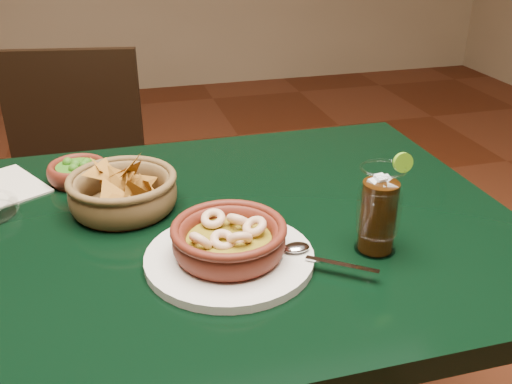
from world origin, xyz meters
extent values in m
cube|color=black|center=(0.00, 0.00, 0.73)|extent=(1.20, 0.80, 0.04)
cylinder|color=black|center=(0.54, 0.34, 0.35)|extent=(0.06, 0.06, 0.71)
cube|color=black|center=(-0.22, 0.64, 0.44)|extent=(0.48, 0.48, 0.04)
cylinder|color=black|center=(-0.42, 0.50, 0.22)|extent=(0.04, 0.04, 0.44)
cylinder|color=black|center=(-0.07, 0.44, 0.22)|extent=(0.04, 0.04, 0.44)
cylinder|color=black|center=(-0.36, 0.84, 0.22)|extent=(0.04, 0.04, 0.44)
cylinder|color=black|center=(-0.01, 0.78, 0.22)|extent=(0.04, 0.04, 0.44)
cube|color=black|center=(-0.19, 0.82, 0.68)|extent=(0.39, 0.10, 0.43)
cylinder|color=silver|center=(0.07, -0.13, 0.76)|extent=(0.26, 0.26, 0.01)
cylinder|color=#511A11|center=(0.07, -0.13, 0.77)|extent=(0.15, 0.15, 0.01)
torus|color=#511A11|center=(0.07, -0.13, 0.79)|extent=(0.20, 0.20, 0.04)
torus|color=#511A11|center=(0.07, -0.13, 0.81)|extent=(0.18, 0.18, 0.01)
cylinder|color=olive|center=(0.07, -0.13, 0.79)|extent=(0.13, 0.13, 0.01)
torus|color=beige|center=(0.11, -0.13, 0.81)|extent=(0.05, 0.05, 0.04)
torus|color=beige|center=(0.09, -0.10, 0.80)|extent=(0.06, 0.05, 0.04)
torus|color=beige|center=(0.05, -0.08, 0.80)|extent=(0.05, 0.05, 0.03)
torus|color=beige|center=(0.02, -0.14, 0.80)|extent=(0.05, 0.04, 0.05)
torus|color=beige|center=(0.06, -0.14, 0.80)|extent=(0.05, 0.05, 0.03)
torus|color=beige|center=(0.08, -0.15, 0.80)|extent=(0.05, 0.04, 0.05)
cube|color=silver|center=(0.22, -0.21, 0.77)|extent=(0.10, 0.07, 0.00)
ellipsoid|color=silver|center=(0.17, -0.15, 0.77)|extent=(0.04, 0.03, 0.01)
cylinder|color=brown|center=(-0.08, 0.09, 0.75)|extent=(0.17, 0.17, 0.01)
torus|color=brown|center=(-0.08, 0.09, 0.78)|extent=(0.23, 0.23, 0.06)
torus|color=brown|center=(-0.08, 0.09, 0.81)|extent=(0.20, 0.20, 0.01)
cone|color=#A2661E|center=(-0.08, 0.08, 0.81)|extent=(0.10, 0.05, 0.09)
cone|color=#A2661E|center=(-0.03, 0.08, 0.79)|extent=(0.04, 0.10, 0.10)
cone|color=#A2661E|center=(-0.09, 0.08, 0.80)|extent=(0.06, 0.08, 0.08)
cone|color=#A2661E|center=(-0.08, 0.09, 0.80)|extent=(0.07, 0.10, 0.08)
cone|color=#A2661E|center=(-0.07, 0.10, 0.82)|extent=(0.10, 0.06, 0.09)
cone|color=#A2661E|center=(-0.07, 0.13, 0.78)|extent=(0.06, 0.07, 0.06)
cone|color=#A2661E|center=(-0.10, 0.04, 0.81)|extent=(0.09, 0.09, 0.05)
cone|color=#A2661E|center=(-0.04, 0.09, 0.78)|extent=(0.08, 0.04, 0.07)
cone|color=#A2661E|center=(-0.08, 0.10, 0.80)|extent=(0.10, 0.09, 0.04)
cone|color=#A2661E|center=(-0.07, 0.05, 0.80)|extent=(0.03, 0.09, 0.09)
cone|color=#A2661E|center=(-0.05, 0.12, 0.78)|extent=(0.10, 0.06, 0.09)
cone|color=#A2661E|center=(-0.11, 0.10, 0.82)|extent=(0.09, 0.08, 0.05)
cone|color=#A2661E|center=(-0.08, 0.12, 0.79)|extent=(0.08, 0.10, 0.06)
cone|color=#A2661E|center=(-0.11, 0.13, 0.82)|extent=(0.07, 0.10, 0.07)
cone|color=#A2661E|center=(-0.07, 0.09, 0.81)|extent=(0.06, 0.10, 0.08)
cone|color=#A2661E|center=(-0.08, 0.09, 0.79)|extent=(0.07, 0.08, 0.07)
cone|color=#A2661E|center=(-0.06, 0.09, 0.83)|extent=(0.07, 0.07, 0.08)
cone|color=#A2661E|center=(-0.10, 0.11, 0.78)|extent=(0.08, 0.09, 0.06)
cone|color=#A2661E|center=(-0.06, 0.06, 0.80)|extent=(0.08, 0.03, 0.08)
cone|color=#A2661E|center=(-0.10, 0.13, 0.81)|extent=(0.07, 0.09, 0.08)
cylinder|color=#511A11|center=(-0.16, 0.24, 0.75)|extent=(0.10, 0.10, 0.01)
torus|color=#511A11|center=(-0.16, 0.24, 0.77)|extent=(0.14, 0.14, 0.04)
cylinder|color=#1E550F|center=(-0.16, 0.24, 0.78)|extent=(0.08, 0.08, 0.01)
sphere|color=#1E550F|center=(-0.17, 0.22, 0.79)|extent=(0.02, 0.02, 0.02)
sphere|color=#1E550F|center=(-0.18, 0.25, 0.79)|extent=(0.02, 0.02, 0.02)
sphere|color=#1E550F|center=(-0.14, 0.23, 0.79)|extent=(0.02, 0.02, 0.02)
sphere|color=#1E550F|center=(-0.14, 0.24, 0.79)|extent=(0.02, 0.02, 0.02)
sphere|color=#1E550F|center=(-0.16, 0.24, 0.79)|extent=(0.02, 0.02, 0.02)
cylinder|color=white|center=(0.30, -0.15, 0.75)|extent=(0.07, 0.07, 0.01)
torus|color=white|center=(0.30, -0.15, 0.82)|extent=(0.14, 0.14, 0.08)
cylinder|color=black|center=(0.30, -0.15, 0.81)|extent=(0.06, 0.06, 0.12)
cube|color=silver|center=(0.29, -0.15, 0.86)|extent=(0.02, 0.03, 0.02)
cube|color=silver|center=(0.30, -0.16, 0.86)|extent=(0.03, 0.02, 0.02)
cube|color=silver|center=(0.30, -0.14, 0.87)|extent=(0.02, 0.02, 0.02)
cube|color=silver|center=(0.31, -0.17, 0.86)|extent=(0.03, 0.02, 0.02)
cube|color=silver|center=(0.29, -0.17, 0.85)|extent=(0.02, 0.02, 0.02)
cube|color=silver|center=(0.31, -0.14, 0.86)|extent=(0.02, 0.03, 0.02)
torus|color=white|center=(0.30, -0.15, 0.89)|extent=(0.07, 0.07, 0.00)
cylinder|color=#5E9C1A|center=(0.33, -0.15, 0.90)|extent=(0.03, 0.01, 0.03)
cube|color=beige|center=(-0.30, 0.24, 0.75)|extent=(0.20, 0.21, 0.00)
camera|label=1|loc=(-0.09, -0.86, 1.24)|focal=40.00mm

